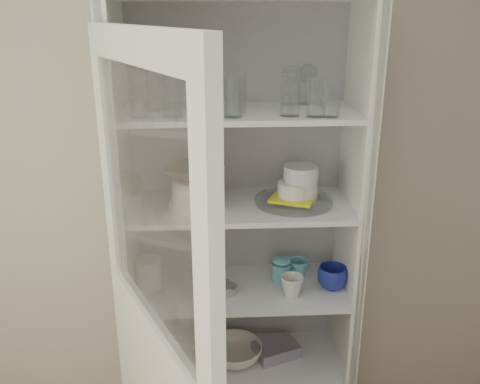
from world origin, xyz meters
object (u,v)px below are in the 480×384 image
(white_canister, at_px, (148,273))
(cream_dish, at_px, (235,352))
(mug_white, at_px, (292,286))
(plate_stack_back, at_px, (197,187))
(pantry_cabinet, at_px, (239,263))
(yellow_trivet, at_px, (294,197))
(cupboard_door, at_px, (160,380))
(plate_stack_front, at_px, (196,200))
(terracotta_bowl, at_px, (195,172))
(glass_platter, at_px, (294,201))
(grey_bowl_stack, at_px, (300,184))
(tin_box, at_px, (276,350))
(goblet_1, at_px, (212,85))
(goblet_2, at_px, (290,83))
(mug_teal, at_px, (298,269))
(goblet_0, at_px, (192,88))
(goblet_3, at_px, (307,82))
(cream_bowl, at_px, (196,185))
(white_ramekin, at_px, (294,189))
(mug_blue, at_px, (332,278))
(measuring_cups, at_px, (220,289))
(teal_jar, at_px, (281,271))

(white_canister, height_order, cream_dish, white_canister)
(mug_white, bearing_deg, plate_stack_back, 156.67)
(pantry_cabinet, xyz_separation_m, yellow_trivet, (0.23, -0.07, 0.35))
(cupboard_door, distance_m, plate_stack_front, 0.73)
(plate_stack_back, distance_m, terracotta_bowl, 0.19)
(glass_platter, distance_m, cream_dish, 0.81)
(glass_platter, bearing_deg, pantry_cabinet, 162.09)
(cupboard_door, relative_size, plate_stack_front, 9.84)
(pantry_cabinet, distance_m, glass_platter, 0.41)
(grey_bowl_stack, distance_m, tin_box, 0.85)
(cupboard_door, bearing_deg, mug_white, 109.30)
(goblet_1, distance_m, terracotta_bowl, 0.37)
(cupboard_door, bearing_deg, cream_dish, 130.06)
(white_canister, bearing_deg, goblet_2, 9.29)
(mug_teal, xyz_separation_m, white_canister, (-0.68, -0.05, 0.02))
(goblet_0, distance_m, terracotta_bowl, 0.34)
(goblet_1, xyz_separation_m, terracotta_bowl, (-0.08, -0.16, -0.33))
(goblet_3, distance_m, cream_bowl, 0.64)
(white_ramekin, distance_m, mug_blue, 0.45)
(white_ramekin, height_order, mug_teal, white_ramekin)
(plate_stack_front, bearing_deg, goblet_1, 64.89)
(cream_dish, bearing_deg, plate_stack_back, 145.42)
(goblet_3, xyz_separation_m, glass_platter, (-0.06, -0.13, -0.48))
(glass_platter, bearing_deg, grey_bowl_stack, 23.87)
(cream_bowl, bearing_deg, pantry_cabinet, 31.08)
(cream_bowl, relative_size, yellow_trivet, 1.05)
(plate_stack_front, bearing_deg, mug_teal, 12.71)
(goblet_1, bearing_deg, measuring_cups, -84.08)
(goblet_0, bearing_deg, plate_stack_back, 77.61)
(plate_stack_front, xyz_separation_m, yellow_trivet, (0.41, 0.04, -0.01))
(measuring_cups, height_order, white_canister, white_canister)
(yellow_trivet, bearing_deg, goblet_3, 64.96)
(cream_bowl, relative_size, mug_white, 1.85)
(plate_stack_front, relative_size, teal_jar, 1.98)
(glass_platter, bearing_deg, terracotta_bowl, -174.80)
(goblet_3, distance_m, glass_platter, 0.50)
(pantry_cabinet, xyz_separation_m, goblet_2, (0.22, 0.04, 0.81))
(pantry_cabinet, bearing_deg, measuring_cups, -125.10)
(glass_platter, bearing_deg, mug_blue, -11.39)
(goblet_0, bearing_deg, goblet_3, 6.25)
(goblet_3, height_order, white_canister, goblet_3)
(grey_bowl_stack, relative_size, tin_box, 0.78)
(grey_bowl_stack, bearing_deg, measuring_cups, -169.09)
(terracotta_bowl, bearing_deg, cream_bowl, 0.00)
(goblet_0, relative_size, teal_jar, 1.55)
(goblet_1, relative_size, tin_box, 0.82)
(glass_platter, bearing_deg, plate_stack_back, 164.68)
(cupboard_door, relative_size, goblet_3, 10.84)
(plate_stack_back, bearing_deg, mug_teal, -5.92)
(cupboard_door, distance_m, goblet_2, 1.26)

